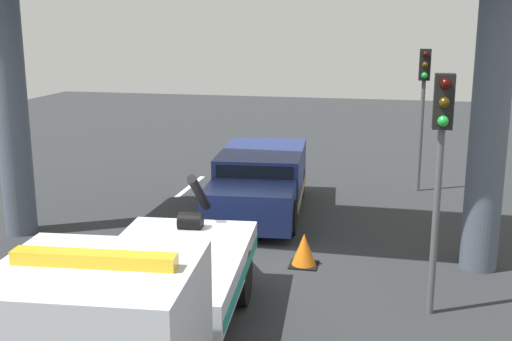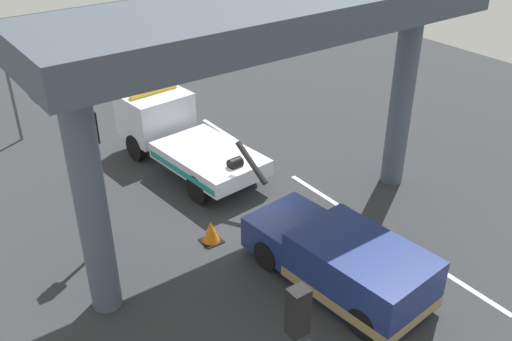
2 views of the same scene
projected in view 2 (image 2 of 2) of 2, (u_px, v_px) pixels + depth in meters
The scene contains 10 objects.
ground_plane at pixel (254, 219), 17.92m from camera, with size 60.00×40.00×0.10m, color #2D3033.
lane_stripe_west at pixel (468, 288), 15.04m from camera, with size 2.60×0.16×0.01m, color silver.
lane_stripe_mid at pixel (317, 192), 19.26m from camera, with size 2.60×0.16×0.01m, color silver.
lane_stripe_east at pixel (221, 130), 23.47m from camera, with size 2.60×0.16×0.01m, color silver.
tow_truck_white at pixel (177, 133), 20.51m from camera, with size 7.33×2.89×2.46m.
towed_van_green at pixel (343, 262), 14.74m from camera, with size 5.36×2.61×1.58m.
overpass_structure at pixel (275, 36), 14.28m from camera, with size 3.60×12.57×6.99m.
traffic_light_far at pixel (94, 151), 15.29m from camera, with size 0.39×0.32×4.19m.
traffic_light_mid at pixel (4, 61), 21.17m from camera, with size 0.39×0.32×4.44m.
traffic_cone_orange at pixel (211, 232), 16.67m from camera, with size 0.59×0.59×0.70m.
Camera 2 is at (-12.01, 8.70, 10.11)m, focal length 39.92 mm.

